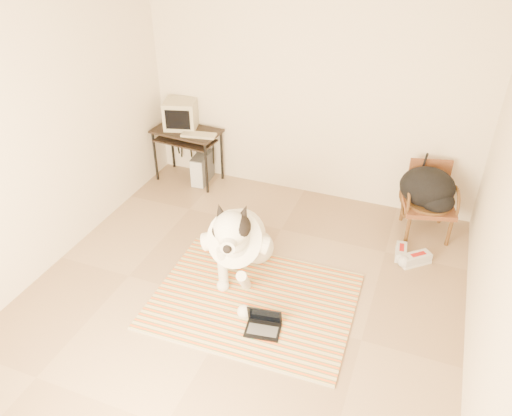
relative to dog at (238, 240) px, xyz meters
The scene contains 15 objects.
floor 0.63m from the dog, 69.94° to the right, with size 4.50×4.50×0.00m, color #987B5D.
wall_back 2.04m from the dog, 84.80° to the left, with size 4.50×4.50×0.00m, color beige.
wall_left 2.11m from the dog, 166.25° to the right, with size 4.50×4.50×0.00m, color beige.
wall_right 2.40m from the dog, 11.73° to the right, with size 4.50×4.50×0.00m, color beige.
rug 0.60m from the dog, 49.00° to the right, with size 1.88×1.46×0.02m.
dog is the anchor object (origin of this frame).
laptop 0.88m from the dog, 51.69° to the right, with size 0.34×0.26×0.21m.
computer_desk 2.04m from the dog, 131.36° to the left, with size 0.88×0.54×0.70m.
crt_monitor 2.21m from the dog, 131.90° to the left, with size 0.47×0.46×0.35m.
desk_keyboard 1.85m from the dog, 127.88° to the left, with size 0.42×0.16×0.03m, color tan.
pc_tower 1.94m from the dog, 126.84° to the left, with size 0.20×0.42×0.38m.
rattan_chair 2.20m from the dog, 40.99° to the left, with size 0.63×0.62×0.80m.
backpack 2.15m from the dog, 40.04° to the left, with size 0.60×0.49×0.43m.
sneaker_left 1.77m from the dog, 30.16° to the left, with size 0.14×0.29×0.10m.
sneaker_right 1.86m from the dog, 25.61° to the left, with size 0.33×0.31×0.11m.
Camera 1 is at (1.39, -3.11, 3.29)m, focal length 35.00 mm.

